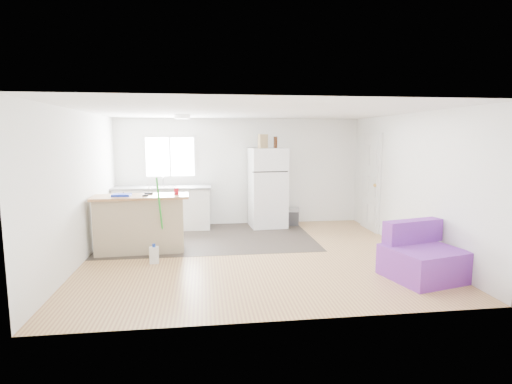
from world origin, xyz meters
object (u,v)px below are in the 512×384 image
mop (155,244)px  cardboard_box (263,141)px  red_cup (176,191)px  refrigerator (268,188)px  cooler (288,216)px  purple_seat (422,258)px  blue_tray (122,195)px  bottle_right (275,142)px  bottle_left (276,142)px  peninsula (140,223)px  cleaner_jug (154,255)px  kitchen_cabinets (163,207)px

mop → cardboard_box: 3.37m
red_cup → refrigerator: bearing=41.4°
cooler → mop: (-2.70, -2.16, 0.03)m
purple_seat → blue_tray: 4.84m
purple_seat → bottle_right: (-1.49, 3.48, 1.59)m
red_cup → bottle_left: 2.71m
peninsula → blue_tray: size_ratio=5.47×
peninsula → purple_seat: peninsula is taller
cooler → purple_seat: (1.17, -3.63, 0.09)m
cardboard_box → bottle_right: 0.27m
peninsula → bottle_right: bottle_right is taller
mop → cardboard_box: (2.10, 2.04, 1.67)m
peninsula → blue_tray: (-0.28, -0.04, 0.51)m
cleaner_jug → peninsula: bearing=110.7°
kitchen_cabinets → peninsula: size_ratio=1.28×
refrigerator → purple_seat: refrigerator is taller
cooler → blue_tray: 3.83m
peninsula → bottle_left: size_ratio=6.56×
purple_seat → cleaner_jug: purple_seat is taller
refrigerator → cardboard_box: 1.03m
cooler → peninsula: bearing=-138.7°
cooler → purple_seat: 3.81m
bottle_right → mop: bearing=-139.5°
red_cup → blue_tray: bearing=-175.3°
mop → cardboard_box: size_ratio=4.51×
refrigerator → red_cup: size_ratio=14.55×
cleaner_jug → bottle_left: bottle_left is taller
kitchen_cabinets → cardboard_box: (2.18, -0.09, 1.42)m
kitchen_cabinets → mop: mop is taller
kitchen_cabinets → blue_tray: kitchen_cabinets is taller
peninsula → cardboard_box: cardboard_box is taller
cardboard_box → bottle_right: bearing=-3.8°
purple_seat → bottle_right: size_ratio=4.50×
bottle_left → bottle_right: (-0.01, 0.02, 0.00)m
blue_tray → bottle_left: bearing=29.3°
peninsula → cleaner_jug: (0.30, -0.70, -0.36)m
cooler → bottle_left: size_ratio=2.23×
purple_seat → red_cup: bearing=138.0°
refrigerator → cooler: size_ratio=3.13×
red_cup → cardboard_box: 2.54m
cardboard_box → bottle_right: size_ratio=1.20×
purple_seat → mop: size_ratio=0.83×
kitchen_cabinets → blue_tray: 1.93m
cleaner_jug → blue_tray: 1.24m
refrigerator → cooler: 0.84m
kitchen_cabinets → cooler: size_ratio=3.75×
purple_seat → mop: bearing=145.4°
mop → red_cup: size_ratio=11.27×
blue_tray → bottle_right: bearing=29.7°
cooler → cardboard_box: (-0.60, -0.13, 1.70)m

